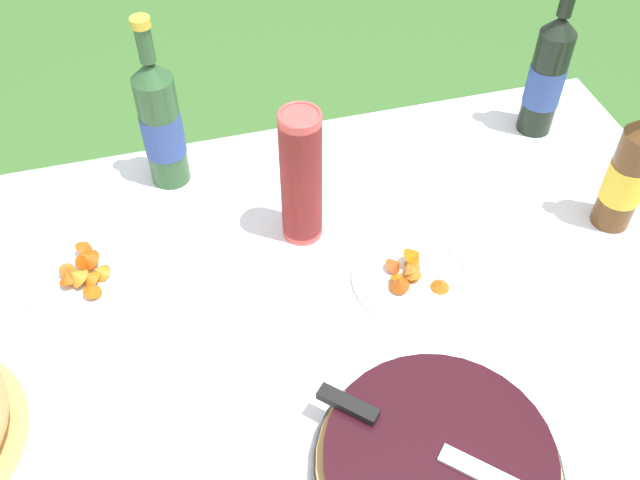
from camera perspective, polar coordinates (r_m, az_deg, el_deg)
garden_table at (r=1.20m, az=-3.67°, el=-10.00°), size 1.67×1.06×0.68m
tablecloth at (r=1.16m, az=-3.78°, el=-8.74°), size 1.68×1.07×0.10m
berry_tart at (r=1.03m, az=9.41°, el=-17.19°), size 0.35×0.35×0.06m
serving_knife at (r=1.00m, az=8.07°, el=-15.63°), size 0.28×0.28×0.01m
cup_stack at (r=1.21m, az=-1.51°, el=4.99°), size 0.07×0.07×0.27m
cider_bottle_green at (r=1.36m, az=-12.61°, el=9.09°), size 0.08×0.08×0.35m
cider_bottle_amber at (r=1.35m, az=23.53°, el=5.05°), size 0.07×0.07×0.32m
juice_bottle_red at (r=1.52m, az=17.72°, el=12.47°), size 0.07×0.07×0.34m
snack_plate_near at (r=1.23m, az=7.30°, el=-2.85°), size 0.20×0.20×0.06m
snack_plate_left at (r=1.29m, az=-18.10°, el=-2.19°), size 0.23×0.23×0.06m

